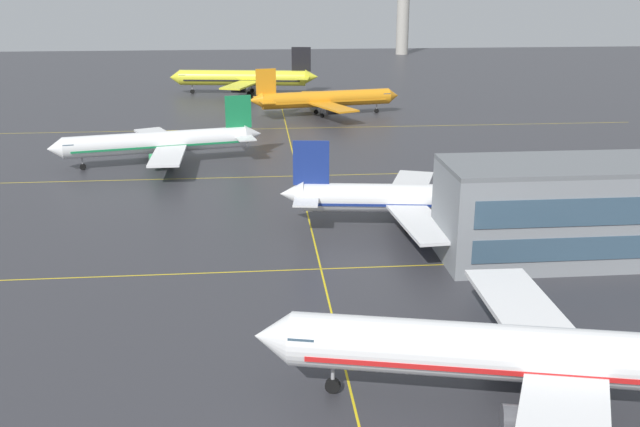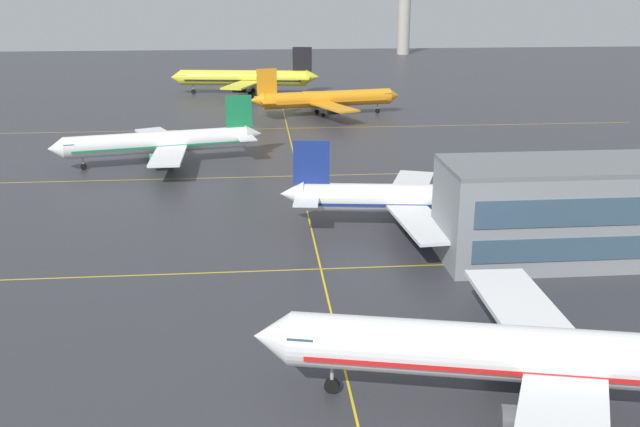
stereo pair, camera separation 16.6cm
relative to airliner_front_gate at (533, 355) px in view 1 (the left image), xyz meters
name	(u,v)px [view 1 (the left image)]	position (x,y,z in m)	size (l,w,h in m)	color
airliner_front_gate	(533,355)	(0.00, 0.00, 0.00)	(40.20, 34.17, 12.60)	white
airliner_second_row	(419,199)	(0.95, 40.33, -0.50)	(35.80, 30.63, 11.13)	white
airliner_third_row	(160,142)	(-35.58, 76.67, -0.50)	(35.60, 30.24, 11.14)	white
airliner_far_left_stand	(325,99)	(-3.16, 120.21, -0.46)	(36.06, 30.66, 11.26)	orange
airliner_far_right_stand	(244,78)	(-21.94, 155.32, 0.08)	(41.30, 35.28, 12.85)	yellow
taxiway_markings	(307,213)	(-12.69, 47.26, -4.30)	(152.24, 171.97, 0.01)	yellow
control_tower	(403,3)	(44.08, 262.73, 16.81)	(8.82, 8.82, 36.23)	#ADA89E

